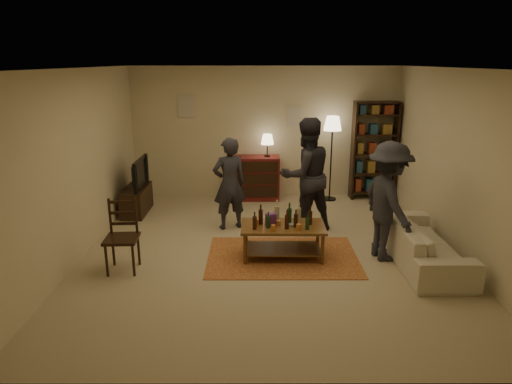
{
  "coord_description": "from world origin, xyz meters",
  "views": [
    {
      "loc": [
        -0.19,
        -6.47,
        2.8
      ],
      "look_at": [
        -0.18,
        0.1,
        0.9
      ],
      "focal_mm": 32.0,
      "sensor_mm": 36.0,
      "label": 1
    }
  ],
  "objects_px": {
    "person_left": "(229,184)",
    "person_right": "(306,175)",
    "coffee_table": "(283,230)",
    "bookshelf": "(374,150)",
    "sofa": "(422,242)",
    "dining_chair": "(122,233)",
    "floor_lamp": "(332,129)",
    "tv_stand": "(136,193)",
    "person_by_sofa": "(388,202)",
    "dresser": "(255,177)"
  },
  "relations": [
    {
      "from": "tv_stand",
      "to": "person_right",
      "type": "xyz_separation_m",
      "value": [
        3.09,
        -0.9,
        0.57
      ]
    },
    {
      "from": "dining_chair",
      "to": "floor_lamp",
      "type": "distance_m",
      "value": 4.79
    },
    {
      "from": "dresser",
      "to": "floor_lamp",
      "type": "relative_size",
      "value": 0.78
    },
    {
      "from": "coffee_table",
      "to": "bookshelf",
      "type": "height_order",
      "value": "bookshelf"
    },
    {
      "from": "bookshelf",
      "to": "person_by_sofa",
      "type": "relative_size",
      "value": 1.16
    },
    {
      "from": "person_left",
      "to": "coffee_table",
      "type": "bearing_deg",
      "value": 103.28
    },
    {
      "from": "coffee_table",
      "to": "dining_chair",
      "type": "xyz_separation_m",
      "value": [
        -2.22,
        -0.39,
        0.1
      ]
    },
    {
      "from": "dining_chair",
      "to": "person_left",
      "type": "height_order",
      "value": "person_left"
    },
    {
      "from": "coffee_table",
      "to": "sofa",
      "type": "distance_m",
      "value": 2.0
    },
    {
      "from": "floor_lamp",
      "to": "sofa",
      "type": "relative_size",
      "value": 0.83
    },
    {
      "from": "person_left",
      "to": "dresser",
      "type": "bearing_deg",
      "value": -125.5
    },
    {
      "from": "dresser",
      "to": "person_right",
      "type": "distance_m",
      "value": 2.05
    },
    {
      "from": "person_right",
      "to": "coffee_table",
      "type": "bearing_deg",
      "value": 46.22
    },
    {
      "from": "dining_chair",
      "to": "floor_lamp",
      "type": "relative_size",
      "value": 0.58
    },
    {
      "from": "floor_lamp",
      "to": "person_right",
      "type": "bearing_deg",
      "value": -111.97
    },
    {
      "from": "floor_lamp",
      "to": "person_by_sofa",
      "type": "relative_size",
      "value": 1.0
    },
    {
      "from": "sofa",
      "to": "tv_stand",
      "type": "bearing_deg",
      "value": 64.66
    },
    {
      "from": "sofa",
      "to": "person_by_sofa",
      "type": "bearing_deg",
      "value": 75.56
    },
    {
      "from": "dresser",
      "to": "floor_lamp",
      "type": "xyz_separation_m",
      "value": [
        1.54,
        -0.06,
        1.0
      ]
    },
    {
      "from": "coffee_table",
      "to": "bookshelf",
      "type": "bearing_deg",
      "value": 56.0
    },
    {
      "from": "bookshelf",
      "to": "person_by_sofa",
      "type": "bearing_deg",
      "value": -100.14
    },
    {
      "from": "dining_chair",
      "to": "person_by_sofa",
      "type": "bearing_deg",
      "value": 2.92
    },
    {
      "from": "person_left",
      "to": "person_right",
      "type": "height_order",
      "value": "person_right"
    },
    {
      "from": "floor_lamp",
      "to": "dresser",
      "type": "bearing_deg",
      "value": 177.65
    },
    {
      "from": "person_by_sofa",
      "to": "dresser",
      "type": "bearing_deg",
      "value": 20.02
    },
    {
      "from": "tv_stand",
      "to": "person_right",
      "type": "bearing_deg",
      "value": -16.21
    },
    {
      "from": "bookshelf",
      "to": "person_left",
      "type": "relative_size",
      "value": 1.27
    },
    {
      "from": "bookshelf",
      "to": "tv_stand",
      "type": "bearing_deg",
      "value": -168.2
    },
    {
      "from": "floor_lamp",
      "to": "tv_stand",
      "type": "bearing_deg",
      "value": -167.38
    },
    {
      "from": "tv_stand",
      "to": "floor_lamp",
      "type": "xyz_separation_m",
      "value": [
        3.8,
        0.85,
        1.09
      ]
    },
    {
      "from": "coffee_table",
      "to": "bookshelf",
      "type": "relative_size",
      "value": 0.61
    },
    {
      "from": "person_left",
      "to": "sofa",
      "type": "bearing_deg",
      "value": 132.82
    },
    {
      "from": "tv_stand",
      "to": "sofa",
      "type": "bearing_deg",
      "value": -25.34
    },
    {
      "from": "coffee_table",
      "to": "sofa",
      "type": "relative_size",
      "value": 0.59
    },
    {
      "from": "dresser",
      "to": "dining_chair",
      "type": "bearing_deg",
      "value": -118.61
    },
    {
      "from": "dining_chair",
      "to": "person_right",
      "type": "height_order",
      "value": "person_right"
    },
    {
      "from": "coffee_table",
      "to": "tv_stand",
      "type": "distance_m",
      "value": 3.35
    },
    {
      "from": "person_right",
      "to": "person_by_sofa",
      "type": "height_order",
      "value": "person_right"
    },
    {
      "from": "coffee_table",
      "to": "person_by_sofa",
      "type": "height_order",
      "value": "person_by_sofa"
    },
    {
      "from": "person_left",
      "to": "bookshelf",
      "type": "bearing_deg",
      "value": -169.21
    },
    {
      "from": "tv_stand",
      "to": "floor_lamp",
      "type": "distance_m",
      "value": 4.04
    },
    {
      "from": "coffee_table",
      "to": "sofa",
      "type": "bearing_deg",
      "value": -4.51
    },
    {
      "from": "person_left",
      "to": "dining_chair",
      "type": "bearing_deg",
      "value": 28.34
    },
    {
      "from": "floor_lamp",
      "to": "person_right",
      "type": "height_order",
      "value": "person_right"
    },
    {
      "from": "bookshelf",
      "to": "sofa",
      "type": "xyz_separation_m",
      "value": [
        -0.05,
        -3.18,
        -0.73
      ]
    },
    {
      "from": "person_right",
      "to": "bookshelf",
      "type": "bearing_deg",
      "value": -153.18
    },
    {
      "from": "sofa",
      "to": "person_left",
      "type": "relative_size",
      "value": 1.32
    },
    {
      "from": "bookshelf",
      "to": "coffee_table",
      "type": "bearing_deg",
      "value": -124.0
    },
    {
      "from": "person_by_sofa",
      "to": "person_left",
      "type": "bearing_deg",
      "value": 49.35
    },
    {
      "from": "dining_chair",
      "to": "sofa",
      "type": "xyz_separation_m",
      "value": [
        4.22,
        0.23,
        -0.23
      ]
    }
  ]
}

